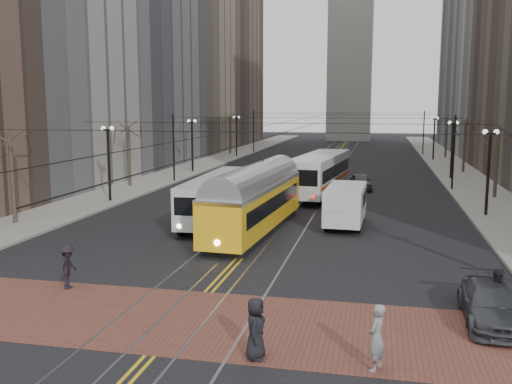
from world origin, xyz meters
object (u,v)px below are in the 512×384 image
at_px(pedestrian_b, 376,337).
at_px(rear_bus, 320,175).
at_px(streetcar, 255,206).
at_px(sedan_grey, 361,181).
at_px(transit_bus, 219,199).
at_px(sedan_parked, 491,304).
at_px(pedestrian_a, 256,328).
at_px(cargo_van, 346,206).
at_px(pedestrian_d, 68,267).
at_px(pedestrian_c, 497,294).

bearing_deg(pedestrian_b, rear_bus, -148.88).
bearing_deg(streetcar, sedan_grey, 77.37).
height_order(transit_bus, pedestrian_b, transit_bus).
relative_size(sedan_parked, pedestrian_a, 2.47).
xyz_separation_m(cargo_van, pedestrian_d, (-10.36, -14.62, -0.33)).
relative_size(rear_bus, pedestrian_d, 7.11).
relative_size(streetcar, pedestrian_a, 7.10).
bearing_deg(pedestrian_c, sedan_grey, -17.82).
bearing_deg(sedan_grey, rear_bus, -136.02).
bearing_deg(cargo_van, sedan_grey, 90.45).
relative_size(cargo_van, sedan_grey, 1.34).
bearing_deg(sedan_parked, pedestrian_d, 179.92).
bearing_deg(sedan_grey, streetcar, -114.42).
relative_size(pedestrian_a, pedestrian_c, 1.06).
height_order(sedan_parked, pedestrian_c, pedestrian_c).
distance_m(cargo_van, pedestrian_a, 19.45).
bearing_deg(pedestrian_c, streetcar, 15.30).
relative_size(transit_bus, rear_bus, 0.90).
relative_size(transit_bus, streetcar, 0.88).
distance_m(transit_bus, rear_bus, 12.98).
xyz_separation_m(sedan_grey, pedestrian_a, (-1.86, -35.40, 0.22)).
bearing_deg(pedestrian_c, pedestrian_d, 62.24).
height_order(cargo_van, pedestrian_b, cargo_van).
distance_m(rear_bus, pedestrian_a, 31.34).
height_order(sedan_grey, pedestrian_b, pedestrian_b).
bearing_deg(pedestrian_b, pedestrian_a, -67.66).
xyz_separation_m(rear_bus, sedan_grey, (3.21, 4.11, -0.97)).
bearing_deg(rear_bus, sedan_parked, -65.97).
distance_m(rear_bus, pedestrian_b, 31.68).
bearing_deg(pedestrian_a, pedestrian_b, -91.54).
xyz_separation_m(pedestrian_c, pedestrian_d, (-16.50, -0.22, 0.03)).
distance_m(streetcar, sedan_parked, 16.46).
bearing_deg(pedestrian_c, sedan_parked, 122.16).
bearing_deg(sedan_grey, pedestrian_d, -117.32).
bearing_deg(pedestrian_d, rear_bus, -19.98).
distance_m(streetcar, pedestrian_d, 13.07).
height_order(transit_bus, sedan_parked, transit_bus).
xyz_separation_m(pedestrian_a, pedestrian_d, (-8.89, 4.78, -0.02)).
xyz_separation_m(transit_bus, rear_bus, (5.30, 11.85, 0.24)).
xyz_separation_m(transit_bus, sedan_grey, (8.51, 15.95, -0.74)).
distance_m(streetcar, pedestrian_a, 17.14).
xyz_separation_m(cargo_van, pedestrian_a, (-1.47, -19.39, -0.31)).
relative_size(rear_bus, pedestrian_c, 7.36).
bearing_deg(pedestrian_d, sedan_parked, -95.10).
relative_size(pedestrian_b, pedestrian_d, 1.06).
bearing_deg(rear_bus, sedan_grey, 58.03).
bearing_deg(streetcar, pedestrian_d, -109.85).
bearing_deg(cargo_van, pedestrian_c, -65.04).
xyz_separation_m(rear_bus, pedestrian_d, (-7.54, -26.52, -0.77)).
distance_m(sedan_parked, pedestrian_d, 16.23).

